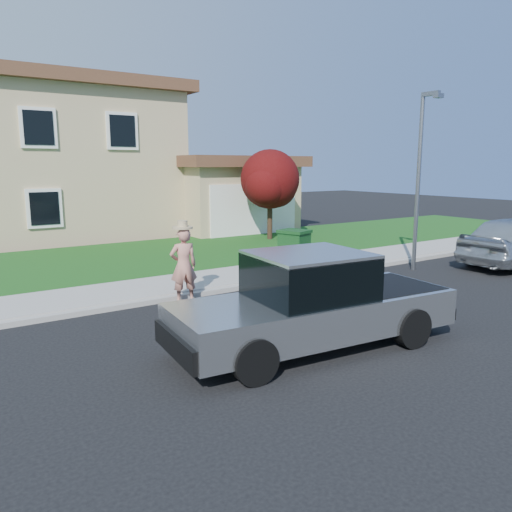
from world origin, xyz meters
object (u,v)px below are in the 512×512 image
at_px(trash_bin, 294,249).
at_px(street_lamp, 420,171).
at_px(pickup_truck, 314,304).
at_px(ornamental_tree, 271,182).
at_px(woman, 183,264).

relative_size(trash_bin, street_lamp, 0.22).
distance_m(pickup_truck, street_lamp, 8.10).
bearing_deg(pickup_truck, ornamental_tree, 63.09).
distance_m(trash_bin, street_lamp, 4.49).
bearing_deg(street_lamp, trash_bin, 153.94).
bearing_deg(trash_bin, pickup_truck, -144.60).
height_order(trash_bin, street_lamp, street_lamp).
xyz_separation_m(woman, trash_bin, (4.13, 1.02, -0.18)).
xyz_separation_m(pickup_truck, trash_bin, (3.54, 5.05, -0.06)).
height_order(pickup_truck, trash_bin, pickup_truck).
relative_size(woman, trash_bin, 1.66).
xyz_separation_m(trash_bin, street_lamp, (3.48, -1.68, 2.29)).
height_order(woman, ornamental_tree, ornamental_tree).
distance_m(woman, ornamental_tree, 10.14).
xyz_separation_m(pickup_truck, ornamental_tree, (6.79, 10.81, 1.71)).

